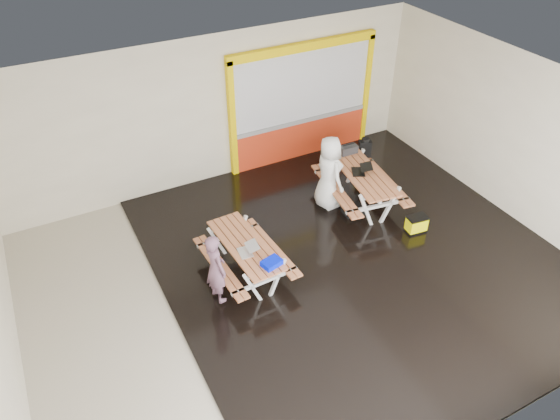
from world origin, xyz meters
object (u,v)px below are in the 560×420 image
blue_pouch (272,263)px  dark_case (353,210)px  person_left (216,268)px  fluke_bag (416,224)px  picnic_table_left (245,251)px  person_right (329,173)px  backpack (365,148)px  toolbox (348,149)px  laptop_left (248,250)px  picnic_table_right (361,179)px  laptop_right (361,170)px

blue_pouch → dark_case: bearing=27.0°
person_left → fluke_bag: bearing=-100.7°
picnic_table_left → blue_pouch: (0.18, -0.73, 0.23)m
picnic_table_left → person_right: size_ratio=1.18×
backpack → fluke_bag: size_ratio=1.06×
person_right → backpack: size_ratio=3.51×
picnic_table_left → person_right: person_right is taller
person_left → backpack: 5.23m
person_left → toolbox: 4.67m
person_left → laptop_left: (0.68, 0.16, 0.02)m
person_left → person_right: bearing=-73.8°
person_left → backpack: size_ratio=2.91×
person_left → laptop_left: size_ratio=3.66×
picnic_table_left → fluke_bag: picnic_table_left is taller
picnic_table_right → laptop_left: laptop_left is taller
laptop_right → person_left: bearing=-161.6°
backpack → person_right: bearing=-154.2°
person_left → person_right: 3.63m
fluke_bag → picnic_table_left: bearing=172.5°
laptop_left → dark_case: (2.95, 0.88, -0.70)m
laptop_left → fluke_bag: size_ratio=0.84×
person_right → laptop_left: size_ratio=4.42×
toolbox → backpack: size_ratio=0.87×
person_left → blue_pouch: person_left is taller
picnic_table_left → fluke_bag: size_ratio=4.39×
picnic_table_right → person_right: bearing=161.7°
picnic_table_right → fluke_bag: bearing=-72.2°
picnic_table_left → laptop_left: 0.33m
picnic_table_left → toolbox: (3.41, 1.74, 0.37)m
laptop_right → dark_case: (-0.31, -0.27, -0.80)m
person_right → dark_case: bearing=-147.2°
blue_pouch → person_right: bearing=38.9°
blue_pouch → toolbox: 4.07m
toolbox → dark_case: size_ratio=0.97×
laptop_left → backpack: 4.55m
dark_case → person_right: bearing=124.1°
dark_case → fluke_bag: bearing=-54.6°
person_right → dark_case: size_ratio=3.89×
dark_case → laptop_right: bearing=41.1°
picnic_table_right → dark_case: picnic_table_right is taller
blue_pouch → toolbox: (3.23, 2.48, 0.14)m
picnic_table_right → toolbox: (0.16, 0.80, 0.30)m
laptop_right → person_right: bearing=159.4°
laptop_left → fluke_bag: 3.82m
picnic_table_left → dark_case: bearing=12.8°
picnic_table_left → picnic_table_right: 3.38m
toolbox → backpack: toolbox is taller
picnic_table_left → laptop_right: laptop_right is taller
person_right → blue_pouch: person_right is taller
toolbox → person_right: bearing=-147.0°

